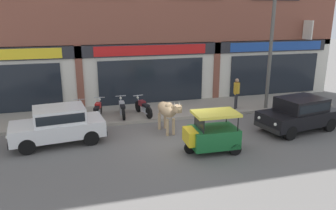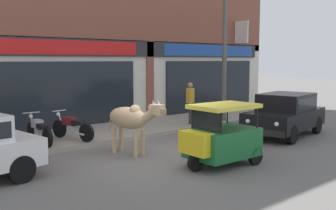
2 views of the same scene
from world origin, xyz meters
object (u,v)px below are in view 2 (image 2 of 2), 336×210
(car_0, at_px, (285,112))
(utility_pole, at_px, (225,47))
(auto_rickshaw, at_px, (220,139))
(pedestrian, at_px, (190,98))
(motorcycle_2, at_px, (39,131))
(motorcycle_3, at_px, (72,127))
(cow, at_px, (130,119))

(car_0, xyz_separation_m, utility_pole, (0.27, 3.03, 2.29))
(auto_rickshaw, bearing_deg, pedestrian, 53.85)
(motorcycle_2, relative_size, utility_pole, 0.31)
(motorcycle_3, xyz_separation_m, utility_pole, (6.47, -0.51, 2.57))
(car_0, relative_size, motorcycle_3, 2.13)
(motorcycle_2, height_order, utility_pole, utility_pole)
(auto_rickshaw, height_order, pedestrian, pedestrian)
(pedestrian, xyz_separation_m, utility_pole, (1.59, -0.31, 1.98))
(motorcycle_2, bearing_deg, cow, -56.77)
(cow, height_order, auto_rickshaw, cow)
(motorcycle_2, xyz_separation_m, motorcycle_3, (1.02, -0.11, 0.00))
(utility_pole, bearing_deg, motorcycle_3, 175.51)
(motorcycle_3, bearing_deg, car_0, -29.70)
(car_0, xyz_separation_m, motorcycle_3, (-6.19, 3.53, -0.29))
(cow, bearing_deg, utility_pole, 17.01)
(motorcycle_3, bearing_deg, utility_pole, -4.49)
(utility_pole, bearing_deg, car_0, -95.16)
(motorcycle_3, distance_m, pedestrian, 4.92)
(pedestrian, bearing_deg, cow, -153.79)
(auto_rickshaw, relative_size, pedestrian, 1.25)
(car_0, height_order, motorcycle_2, car_0)
(cow, xyz_separation_m, utility_pole, (5.90, 1.80, 2.10))
(motorcycle_2, xyz_separation_m, utility_pole, (7.48, -0.62, 2.57))
(utility_pole, bearing_deg, motorcycle_2, 175.28)
(auto_rickshaw, distance_m, motorcycle_3, 4.93)
(car_0, bearing_deg, cow, 167.74)
(auto_rickshaw, height_order, motorcycle_3, auto_rickshaw)
(motorcycle_2, distance_m, pedestrian, 5.93)
(cow, height_order, pedestrian, pedestrian)
(motorcycle_3, relative_size, pedestrian, 1.11)
(car_0, xyz_separation_m, auto_rickshaw, (-4.58, -1.12, -0.15))
(cow, bearing_deg, motorcycle_3, 103.87)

